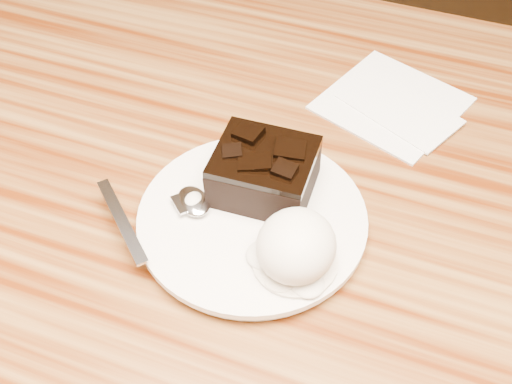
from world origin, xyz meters
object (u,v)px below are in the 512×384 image
(plate, at_px, (252,222))
(napkin, at_px, (392,102))
(ice_cream_scoop, at_px, (296,246))
(dining_table, at_px, (240,369))
(brownie, at_px, (264,174))
(spoon, at_px, (194,202))

(plate, height_order, napkin, plate)
(ice_cream_scoop, bearing_deg, dining_table, 141.75)
(dining_table, relative_size, plate, 5.59)
(dining_table, distance_m, brownie, 0.41)
(spoon, bearing_deg, napkin, 10.41)
(spoon, bearing_deg, dining_table, 10.51)
(plate, xyz_separation_m, ice_cream_scoop, (0.05, -0.04, 0.03))
(ice_cream_scoop, xyz_separation_m, napkin, (0.03, 0.26, -0.04))
(plate, xyz_separation_m, spoon, (-0.06, -0.01, 0.01))
(plate, distance_m, ice_cream_scoop, 0.07)
(dining_table, height_order, spoon, spoon)
(brownie, bearing_deg, ice_cream_scoop, -52.55)
(brownie, distance_m, napkin, 0.21)
(ice_cream_scoop, bearing_deg, napkin, 83.17)
(dining_table, xyz_separation_m, ice_cream_scoop, (0.09, -0.07, 0.42))
(brownie, height_order, spoon, brownie)
(dining_table, bearing_deg, spoon, -121.28)
(ice_cream_scoop, height_order, napkin, ice_cream_scoop)
(brownie, xyz_separation_m, napkin, (0.09, 0.19, -0.04))
(dining_table, relative_size, ice_cream_scoop, 16.52)
(brownie, relative_size, napkin, 0.65)
(dining_table, distance_m, plate, 0.39)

